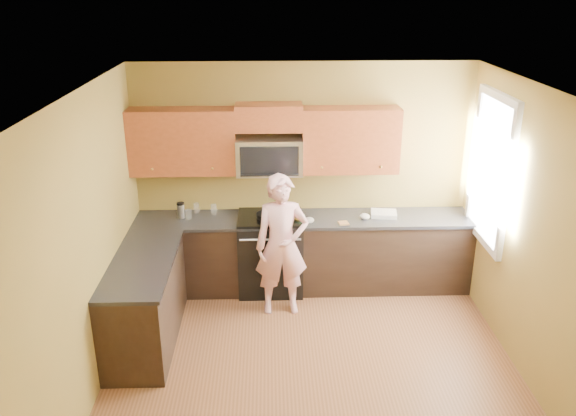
{
  "coord_description": "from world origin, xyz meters",
  "views": [
    {
      "loc": [
        -0.4,
        -4.69,
        3.55
      ],
      "look_at": [
        -0.2,
        1.3,
        1.2
      ],
      "focal_mm": 36.35,
      "sensor_mm": 36.0,
      "label": 1
    }
  ],
  "objects_px": {
    "frying_pan": "(268,218)",
    "butter_tub": "(300,221)",
    "woman": "(282,246)",
    "travel_mug": "(181,218)",
    "microwave": "(269,173)",
    "stove": "(270,253)"
  },
  "relations": [
    {
      "from": "stove",
      "to": "microwave",
      "type": "relative_size",
      "value": 1.25
    },
    {
      "from": "woman",
      "to": "travel_mug",
      "type": "height_order",
      "value": "woman"
    },
    {
      "from": "microwave",
      "to": "travel_mug",
      "type": "bearing_deg",
      "value": -176.61
    },
    {
      "from": "woman",
      "to": "frying_pan",
      "type": "xyz_separation_m",
      "value": [
        -0.15,
        0.48,
        0.14
      ]
    },
    {
      "from": "microwave",
      "to": "woman",
      "type": "relative_size",
      "value": 0.47
    },
    {
      "from": "travel_mug",
      "to": "microwave",
      "type": "bearing_deg",
      "value": 3.39
    },
    {
      "from": "stove",
      "to": "butter_tub",
      "type": "relative_size",
      "value": 7.49
    },
    {
      "from": "woman",
      "to": "butter_tub",
      "type": "relative_size",
      "value": 12.81
    },
    {
      "from": "stove",
      "to": "woman",
      "type": "relative_size",
      "value": 0.58
    },
    {
      "from": "stove",
      "to": "microwave",
      "type": "distance_m",
      "value": 0.98
    },
    {
      "from": "travel_mug",
      "to": "stove",
      "type": "bearing_deg",
      "value": -3.42
    },
    {
      "from": "microwave",
      "to": "woman",
      "type": "xyz_separation_m",
      "value": [
        0.13,
        -0.65,
        -0.64
      ]
    },
    {
      "from": "frying_pan",
      "to": "travel_mug",
      "type": "bearing_deg",
      "value": 178.02
    },
    {
      "from": "frying_pan",
      "to": "woman",
      "type": "bearing_deg",
      "value": -68.39
    },
    {
      "from": "stove",
      "to": "travel_mug",
      "type": "xyz_separation_m",
      "value": [
        -1.05,
        0.06,
        0.45
      ]
    },
    {
      "from": "frying_pan",
      "to": "travel_mug",
      "type": "xyz_separation_m",
      "value": [
        -1.02,
        0.1,
        -0.03
      ]
    },
    {
      "from": "travel_mug",
      "to": "butter_tub",
      "type": "bearing_deg",
      "value": -5.67
    },
    {
      "from": "stove",
      "to": "travel_mug",
      "type": "bearing_deg",
      "value": 176.58
    },
    {
      "from": "frying_pan",
      "to": "travel_mug",
      "type": "relative_size",
      "value": 2.38
    },
    {
      "from": "frying_pan",
      "to": "butter_tub",
      "type": "height_order",
      "value": "frying_pan"
    },
    {
      "from": "frying_pan",
      "to": "butter_tub",
      "type": "xyz_separation_m",
      "value": [
        0.38,
        -0.03,
        -0.03
      ]
    },
    {
      "from": "microwave",
      "to": "travel_mug",
      "type": "distance_m",
      "value": 1.18
    }
  ]
}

